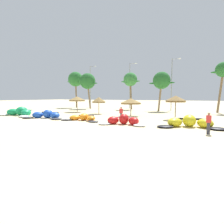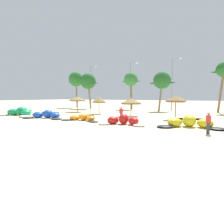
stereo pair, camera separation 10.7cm
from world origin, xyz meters
name	(u,v)px [view 1 (the left image)]	position (x,y,z in m)	size (l,w,h in m)	color
ground_plane	(75,120)	(0.00, 0.00, 0.00)	(260.00, 260.00, 0.00)	beige
kite_far_left	(20,112)	(-10.72, 0.19, 0.51)	(7.04, 3.23, 1.34)	white
kite_left	(46,115)	(-4.62, -0.22, 0.43)	(5.96, 3.36, 1.11)	#333338
kite_left_of_center	(83,118)	(1.05, 0.18, 0.32)	(5.17, 2.60, 0.84)	#333338
kite_center	(123,120)	(6.58, -0.35, 0.41)	(4.93, 2.79, 1.07)	white
kite_right_of_center	(190,123)	(12.67, 1.06, 0.43)	(5.97, 3.48, 1.13)	black
beach_umbrella_near_van	(77,99)	(-7.68, 9.72, 2.42)	(3.03, 3.03, 2.86)	brown
beach_umbrella_middle	(99,100)	(-2.30, 8.76, 2.28)	(2.26, 2.26, 2.75)	brown
beach_umbrella_near_palms	(131,101)	(3.83, 7.90, 2.14)	(3.03, 3.03, 2.56)	brown
beach_umbrella_outermost	(176,99)	(10.33, 6.71, 2.54)	(2.49, 2.49, 2.95)	brown
person_near_kites	(121,114)	(4.98, 2.38, 0.82)	(0.36, 0.24, 1.62)	#383842
person_by_umbrellas	(209,123)	(14.30, -1.62, 0.82)	(0.36, 0.24, 1.62)	#383842
palm_leftmost	(76,79)	(-17.70, 21.34, 7.32)	(5.73, 3.82, 9.31)	brown
palm_left	(88,81)	(-12.00, 18.85, 6.41)	(5.56, 3.71, 8.32)	#7F6647
palm_left_of_gap	(130,80)	(-2.24, 21.54, 6.55)	(4.56, 3.04, 8.19)	brown
palm_center_left	(162,81)	(5.13, 19.91, 5.94)	(5.08, 3.39, 7.71)	#7F6647
palm_center_right	(223,71)	(15.53, 20.44, 7.25)	(3.88, 2.59, 8.75)	brown
lamppost_west	(91,85)	(-13.81, 22.66, 5.90)	(1.96, 0.24, 10.65)	gray
lamppost_west_center	(130,84)	(-3.42, 24.22, 5.94)	(1.94, 0.24, 10.74)	gray
lamppost_east_center	(172,82)	(6.64, 22.63, 5.84)	(1.86, 0.24, 10.57)	gray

